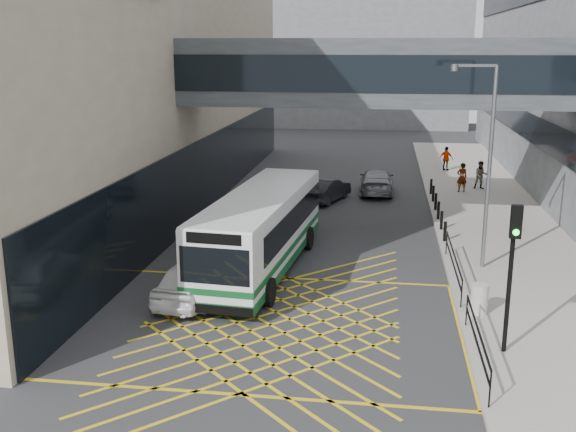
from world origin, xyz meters
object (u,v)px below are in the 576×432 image
at_px(car_white, 196,278).
at_px(pedestrian_a, 462,177).
at_px(car_silver, 377,180).
at_px(car_dark, 327,190).
at_px(pedestrian_c, 446,159).
at_px(bus, 262,229).
at_px(pedestrian_b, 481,175).
at_px(traffic_light, 512,258).
at_px(litter_bin, 479,299).
at_px(street_lamp, 486,155).

bearing_deg(car_white, pedestrian_a, -113.26).
distance_m(car_white, pedestrian_a, 21.94).
relative_size(car_white, car_silver, 0.99).
distance_m(car_dark, pedestrian_c, 12.57).
height_order(bus, pedestrian_c, bus).
distance_m(bus, pedestrian_b, 19.59).
distance_m(car_white, pedestrian_c, 28.23).
bearing_deg(traffic_light, car_white, 163.22).
relative_size(car_silver, litter_bin, 5.00).
distance_m(car_white, car_dark, 16.35).
bearing_deg(pedestrian_c, bus, 95.53).
height_order(litter_bin, pedestrian_c, pedestrian_c).
xyz_separation_m(pedestrian_a, pedestrian_c, (-0.32, 7.16, -0.04)).
xyz_separation_m(car_dark, litter_bin, (6.42, -16.35, -0.01)).
relative_size(car_white, street_lamp, 0.62).
relative_size(street_lamp, pedestrian_c, 4.71).
xyz_separation_m(car_silver, street_lamp, (4.22, -14.11, 3.87)).
distance_m(bus, street_lamp, 9.07).
xyz_separation_m(bus, pedestrian_b, (10.58, 16.47, -0.66)).
bearing_deg(pedestrian_b, car_dark, -159.32).
height_order(car_silver, street_lamp, street_lamp).
distance_m(car_white, car_silver, 19.61).
height_order(car_dark, pedestrian_c, pedestrian_c).
bearing_deg(pedestrian_b, litter_bin, -100.40).
xyz_separation_m(litter_bin, pedestrian_c, (1.09, 26.43, 0.34)).
relative_size(street_lamp, pedestrian_b, 4.63).
xyz_separation_m(car_dark, pedestrian_c, (7.51, 10.08, 0.33)).
bearing_deg(pedestrian_a, car_dark, 6.08).
bearing_deg(pedestrian_b, pedestrian_a, -142.89).
bearing_deg(car_silver, car_white, 71.55).
bearing_deg(litter_bin, pedestrian_c, 87.64).
relative_size(bus, pedestrian_b, 6.66).
bearing_deg(car_white, traffic_light, 168.98).
distance_m(car_silver, litter_bin, 19.33).
bearing_deg(pedestrian_a, pedestrian_b, -154.33).
height_order(bus, litter_bin, bus).
height_order(street_lamp, pedestrian_c, street_lamp).
height_order(car_white, car_silver, car_white).
bearing_deg(pedestrian_b, pedestrian_c, 101.47).
height_order(pedestrian_b, pedestrian_c, pedestrian_b).
relative_size(bus, pedestrian_c, 6.78).
relative_size(car_dark, pedestrian_c, 2.55).
bearing_deg(street_lamp, bus, 178.79).
bearing_deg(litter_bin, pedestrian_a, 85.81).
bearing_deg(car_silver, street_lamp, 106.03).
relative_size(bus, car_white, 2.33).
height_order(bus, car_silver, bus).
height_order(car_white, pedestrian_b, pedestrian_b).
bearing_deg(car_white, street_lamp, -148.95).
bearing_deg(car_white, bus, -108.99).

